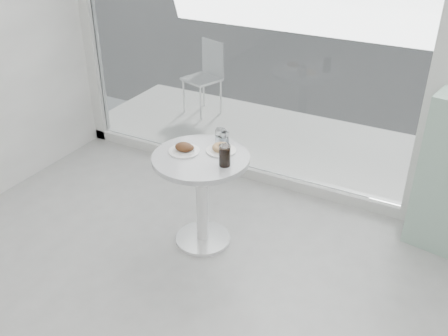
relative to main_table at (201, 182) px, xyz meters
The scene contains 9 objects.
storefront 1.70m from the main_table, 62.44° to the left, with size 5.00×0.14×3.00m.
main_table is the anchor object (origin of this frame).
patio_deck 2.03m from the main_table, 75.26° to the left, with size 5.60×1.60×0.05m, color white.
patio_chair 2.51m from the main_table, 119.13° to the left, with size 0.48×0.48×0.86m.
plate_fritter 0.28m from the main_table, behind, with size 0.23×0.23×0.07m.
plate_donut 0.29m from the main_table, 54.95° to the left, with size 0.23×0.23×0.05m.
water_tumbler_a 0.36m from the main_table, 80.72° to the left, with size 0.08×0.08×0.13m.
water_tumbler_b 0.37m from the main_table, 74.78° to the left, with size 0.07×0.07×0.11m.
cola_glass 0.37m from the main_table, 10.64° to the right, with size 0.08×0.08×0.16m.
Camera 1 is at (1.16, -0.84, 2.50)m, focal length 40.00 mm.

